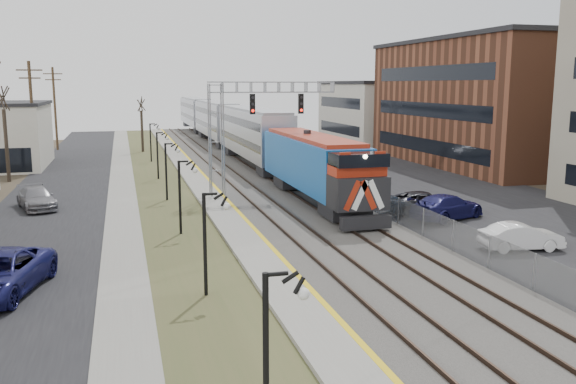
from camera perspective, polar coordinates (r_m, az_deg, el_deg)
name	(u,v)px	position (r m, az deg, el deg)	size (l,w,h in m)	color
ground	(393,381)	(17.58, 9.77, -16.99)	(160.00, 160.00, 0.00)	#473D2D
street_west	(61,189)	(49.98, -20.43, 0.28)	(7.00, 120.00, 0.04)	black
sidewalk	(122,186)	(49.76, -15.28, 0.54)	(2.00, 120.00, 0.08)	gray
grass_median	(161,185)	(49.84, -11.83, 0.68)	(4.00, 120.00, 0.06)	#444B28
platform	(198,182)	(50.08, -8.40, 0.94)	(2.00, 120.00, 0.24)	gray
ballast_bed	(258,180)	(50.91, -2.81, 1.16)	(8.00, 120.00, 0.20)	#595651
parking_lot	(390,175)	(54.74, 9.56, 1.57)	(16.00, 120.00, 0.04)	black
platform_edge	(209,180)	(50.17, -7.41, 1.12)	(0.24, 120.00, 0.01)	gold
track_near	(235,179)	(50.49, -5.03, 1.26)	(1.58, 120.00, 0.15)	#2D2119
track_far	(276,177)	(51.22, -1.17, 1.42)	(1.58, 120.00, 0.15)	#2D2119
train	(226,126)	(75.01, -5.81, 6.14)	(3.00, 85.85, 5.33)	#1454A3
signal_gantry	(240,119)	(42.94, -4.49, 6.86)	(9.00, 1.07, 8.15)	gray
lampposts	(179,197)	(33.07, -10.13, -0.48)	(0.14, 62.14, 4.00)	black
fence	(306,170)	(51.86, 1.72, 2.11)	(0.04, 120.00, 1.60)	gray
buildings_east	(559,104)	(58.39, 24.06, 7.57)	(16.00, 76.00, 15.00)	gray
bare_trees	(49,149)	(53.62, -21.49, 3.73)	(12.30, 42.30, 5.95)	#382D23
car_lot_b	(521,237)	(31.58, 20.99, -4.00)	(1.38, 3.95, 1.30)	white
car_lot_c	(425,203)	(38.74, 12.66, -1.01)	(2.27, 4.93, 1.37)	black
car_lot_d	(447,207)	(37.36, 14.65, -1.40)	(2.10, 5.16, 1.50)	#16164E
car_lot_e	(336,170)	(52.34, 4.56, 2.04)	(1.64, 4.08, 1.39)	slate
car_lot_f	(323,165)	(55.57, 3.33, 2.57)	(1.57, 4.51, 1.49)	#0C3F19
car_street_b	(36,199)	(42.44, -22.48, -0.58)	(1.92, 4.72, 1.37)	slate
car_lot_g	(319,155)	(63.52, 2.88, 3.52)	(1.59, 4.55, 1.50)	white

